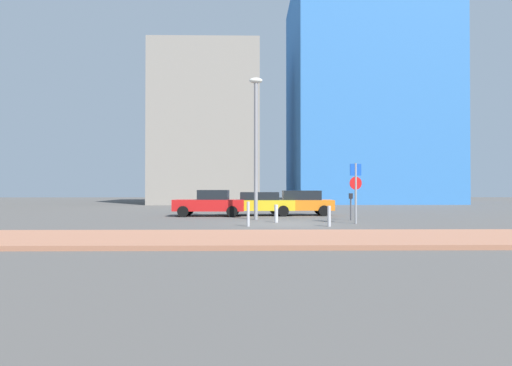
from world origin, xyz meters
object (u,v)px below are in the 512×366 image
(parked_car_orange, at_px, (299,202))
(parking_sign_post, at_px, (356,186))
(traffic_bollard_far, at_px, (329,216))
(parked_car_red, at_px, (210,203))
(traffic_bollard_near, at_px, (248,214))
(traffic_bollard_mid, at_px, (276,214))
(street_lamp, at_px, (256,137))
(parking_meter, at_px, (351,203))
(parked_car_yellow, at_px, (258,203))

(parked_car_orange, distance_m, parking_sign_post, 6.76)
(traffic_bollard_far, bearing_deg, parked_car_orange, 92.72)
(parked_car_orange, relative_size, parking_sign_post, 1.47)
(parked_car_orange, xyz_separation_m, parking_sign_post, (1.88, -6.42, 0.98))
(parked_car_red, relative_size, traffic_bollard_near, 3.92)
(parked_car_red, xyz_separation_m, traffic_bollard_mid, (3.60, -4.87, -0.35))
(street_lamp, bearing_deg, parked_car_red, 133.09)
(street_lamp, bearing_deg, parking_meter, -8.38)
(parked_car_yellow, bearing_deg, traffic_bollard_near, -94.63)
(traffic_bollard_near, relative_size, traffic_bollard_far, 1.20)
(parking_sign_post, xyz_separation_m, traffic_bollard_mid, (-3.66, 0.84, -1.34))
(parked_car_yellow, relative_size, parking_sign_post, 1.56)
(parking_meter, distance_m, traffic_bollard_near, 6.33)
(parking_meter, bearing_deg, parked_car_orange, 116.79)
(parked_car_orange, height_order, traffic_bollard_mid, parked_car_orange)
(parking_sign_post, distance_m, traffic_bollard_far, 2.47)
(traffic_bollard_mid, distance_m, traffic_bollard_far, 3.13)
(parked_car_red, distance_m, traffic_bollard_near, 7.38)
(parked_car_orange, relative_size, street_lamp, 0.55)
(street_lamp, xyz_separation_m, traffic_bollard_far, (3.10, -4.31, -3.95))
(parked_car_orange, bearing_deg, parked_car_red, -172.41)
(parked_car_orange, relative_size, parking_meter, 2.97)
(parking_meter, bearing_deg, traffic_bollard_far, -116.42)
(street_lamp, distance_m, traffic_bollard_near, 5.71)
(parked_car_yellow, distance_m, parking_meter, 6.22)
(street_lamp, height_order, traffic_bollard_near, street_lamp)
(parked_car_yellow, xyz_separation_m, traffic_bollard_near, (-0.61, -7.58, -0.22))
(parked_car_orange, distance_m, parking_meter, 4.78)
(street_lamp, bearing_deg, parked_car_orange, 52.46)
(parking_sign_post, distance_m, traffic_bollard_near, 5.32)
(street_lamp, relative_size, traffic_bollard_mid, 8.75)
(parking_sign_post, bearing_deg, traffic_bollard_mid, 167.02)
(parking_meter, bearing_deg, traffic_bollard_mid, -161.51)
(parking_sign_post, distance_m, traffic_bollard_mid, 3.98)
(parking_sign_post, bearing_deg, parked_car_yellow, 125.05)
(parked_car_red, distance_m, parking_meter, 8.33)
(traffic_bollard_mid, xyz_separation_m, traffic_bollard_far, (2.15, -2.27, 0.02))
(parking_meter, relative_size, traffic_bollard_near, 1.30)
(parked_car_yellow, height_order, traffic_bollard_mid, parked_car_yellow)
(parked_car_red, height_order, parked_car_orange, parked_car_red)
(parked_car_red, height_order, parked_car_yellow, parked_car_red)
(street_lamp, relative_size, traffic_bollard_near, 7.00)
(parked_car_yellow, xyz_separation_m, parked_car_orange, (2.51, 0.16, 0.03))
(parking_sign_post, relative_size, traffic_bollard_far, 3.16)
(street_lamp, height_order, traffic_bollard_far, street_lamp)
(parking_sign_post, xyz_separation_m, traffic_bollard_near, (-5.01, -1.32, -1.24))
(parking_sign_post, bearing_deg, parked_car_red, 141.81)
(traffic_bollard_near, bearing_deg, traffic_bollard_mid, 57.97)
(parked_car_red, relative_size, traffic_bollard_far, 4.72)
(parked_car_red, xyz_separation_m, street_lamp, (2.65, -2.83, 3.61))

